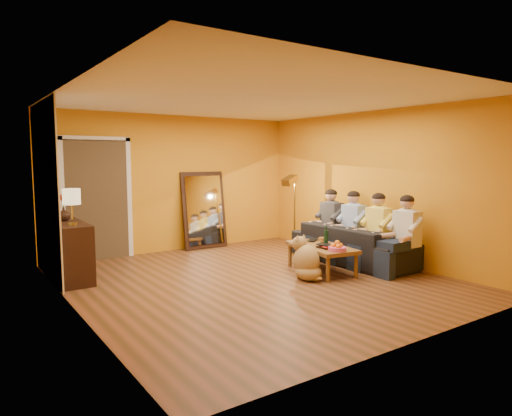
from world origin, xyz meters
TOP-DOWN VIEW (x-y plane):
  - room_shell at (0.00, 0.37)m, footprint 5.00×5.50m
  - white_accent at (-2.48, 1.75)m, footprint 0.02×1.90m
  - doorway_recess at (-1.50, 2.83)m, footprint 1.06×0.30m
  - door_jamb_left at (-2.07, 2.71)m, footprint 0.08×0.06m
  - door_jamb_right at (-0.93, 2.71)m, footprint 0.08×0.06m
  - door_header at (-1.50, 2.71)m, footprint 1.22×0.06m
  - mirror_frame at (0.55, 2.63)m, footprint 0.92×0.27m
  - mirror_glass at (0.55, 2.59)m, footprint 0.78×0.21m
  - sideboard at (-2.24, 1.55)m, footprint 0.44×1.18m
  - table_lamp at (-2.24, 1.25)m, footprint 0.24×0.24m
  - sofa at (2.00, 0.00)m, footprint 2.22×0.87m
  - coffee_table at (1.14, -0.17)m, footprint 0.80×1.30m
  - floor_lamp at (1.66, 1.14)m, footprint 0.35×0.31m
  - dog at (0.64, -0.39)m, footprint 0.38×0.57m
  - person_far_left at (2.13, -1.00)m, footprint 0.70×0.44m
  - person_mid_left at (2.13, -0.45)m, footprint 0.70×0.44m
  - person_mid_right at (2.13, 0.10)m, footprint 0.70×0.44m
  - person_far_right at (2.13, 0.65)m, footprint 0.70×0.44m
  - fruit_bowl at (1.04, -0.62)m, footprint 0.26×0.26m
  - wine_bottle at (1.19, -0.22)m, footprint 0.07×0.07m
  - tumbler at (1.26, -0.05)m, footprint 0.12×0.12m
  - laptop at (1.32, 0.18)m, footprint 0.36×0.33m
  - book_lower at (0.96, -0.37)m, footprint 0.21×0.27m
  - book_mid at (0.97, -0.36)m, footprint 0.24×0.28m
  - book_upper at (0.96, -0.38)m, footprint 0.23×0.27m
  - vase at (-2.24, 1.80)m, footprint 0.19×0.19m
  - flowers at (-2.24, 1.80)m, footprint 0.17×0.17m

SIDE VIEW (x-z plane):
  - coffee_table at x=1.14m, z-range 0.00..0.42m
  - sofa at x=2.00m, z-range 0.00..0.65m
  - dog at x=0.64m, z-range 0.00..0.66m
  - sideboard at x=-2.24m, z-range 0.00..0.85m
  - book_lower at x=0.96m, z-range 0.42..0.44m
  - laptop at x=1.32m, z-range 0.42..0.44m
  - book_mid at x=0.97m, z-range 0.44..0.46m
  - tumbler at x=1.26m, z-range 0.42..0.52m
  - book_upper at x=0.96m, z-range 0.46..0.48m
  - fruit_bowl at x=1.04m, z-range 0.42..0.58m
  - wine_bottle at x=1.19m, z-range 0.42..0.73m
  - person_far_left at x=2.13m, z-range 0.00..1.22m
  - person_mid_left at x=2.13m, z-range 0.00..1.22m
  - person_mid_right at x=2.13m, z-range 0.00..1.22m
  - person_far_right at x=2.13m, z-range 0.00..1.22m
  - floor_lamp at x=1.66m, z-range 0.00..1.44m
  - mirror_frame at x=0.55m, z-range 0.00..1.52m
  - mirror_glass at x=0.55m, z-range 0.09..1.43m
  - vase at x=-2.24m, z-range 0.85..1.05m
  - doorway_recess at x=-1.50m, z-range 0.00..2.10m
  - door_jamb_left at x=-2.07m, z-range -0.05..2.15m
  - door_jamb_right at x=-0.93m, z-range -0.05..2.15m
  - table_lamp at x=-2.24m, z-range 0.85..1.36m
  - flowers at x=-2.24m, z-range 0.97..1.39m
  - room_shell at x=0.00m, z-range 0.00..2.60m
  - white_accent at x=-2.48m, z-range 0.01..2.59m
  - door_header at x=-1.50m, z-range 2.08..2.16m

